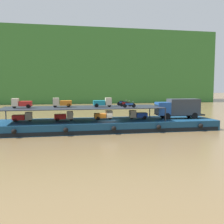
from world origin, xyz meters
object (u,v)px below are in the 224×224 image
at_px(covered_lorry, 179,108).
at_px(mini_truck_lower_fore, 138,115).
at_px(mini_truck_lower_stern, 23,117).
at_px(mini_truck_lower_mid, 104,115).
at_px(motorcycle_upper_centre, 126,104).
at_px(mini_truck_upper_stern, 22,103).
at_px(mini_truck_upper_mid, 62,103).
at_px(mini_truck_lower_aft, 64,116).
at_px(motorcycle_upper_stbd, 123,103).
at_px(motorcycle_upper_port, 129,105).
at_px(mini_truck_upper_fore, 103,102).
at_px(cargo_barge, 109,125).

bearing_deg(covered_lorry, mini_truck_lower_fore, 175.58).
bearing_deg(mini_truck_lower_stern, covered_lorry, -1.77).
bearing_deg(mini_truck_lower_mid, motorcycle_upper_centre, -9.19).
distance_m(mini_truck_upper_stern, motorcycle_upper_centre, 15.16).
xyz_separation_m(mini_truck_upper_stern, mini_truck_upper_mid, (5.61, 0.48, 0.00)).
relative_size(mini_truck_lower_aft, motorcycle_upper_centre, 1.47).
height_order(covered_lorry, mini_truck_lower_mid, covered_lorry).
relative_size(mini_truck_lower_stern, mini_truck_upper_mid, 1.01).
bearing_deg(covered_lorry, mini_truck_lower_mid, 176.11).
xyz_separation_m(mini_truck_lower_stern, motorcycle_upper_stbd, (15.16, 1.63, 1.74)).
relative_size(mini_truck_lower_mid, motorcycle_upper_port, 1.45).
relative_size(mini_truck_upper_fore, motorcycle_upper_port, 1.47).
bearing_deg(motorcycle_upper_port, mini_truck_upper_stern, 172.07).
xyz_separation_m(cargo_barge, motorcycle_upper_centre, (2.67, 0.03, 3.18)).
bearing_deg(covered_lorry, mini_truck_upper_fore, 179.42).
xyz_separation_m(mini_truck_lower_aft, motorcycle_upper_port, (9.24, -2.53, 1.74)).
height_order(mini_truck_upper_stern, mini_truck_upper_fore, same).
height_order(covered_lorry, mini_truck_upper_mid, mini_truck_upper_mid).
distance_m(cargo_barge, mini_truck_upper_stern, 12.96).
bearing_deg(covered_lorry, motorcycle_upper_stbd, 164.48).
height_order(mini_truck_lower_fore, motorcycle_upper_centre, motorcycle_upper_centre).
bearing_deg(mini_truck_lower_fore, covered_lorry, -4.42).
height_order(mini_truck_lower_mid, mini_truck_upper_fore, mini_truck_upper_fore).
relative_size(cargo_barge, mini_truck_lower_stern, 11.69).
height_order(cargo_barge, mini_truck_lower_stern, mini_truck_lower_stern).
bearing_deg(motorcycle_upper_stbd, motorcycle_upper_centre, -91.15).
relative_size(mini_truck_lower_aft, mini_truck_lower_mid, 1.01).
bearing_deg(cargo_barge, motorcycle_upper_centre, 0.55).
distance_m(mini_truck_lower_fore, mini_truck_upper_stern, 17.29).
bearing_deg(motorcycle_upper_stbd, covered_lorry, -15.52).
bearing_deg(motorcycle_upper_stbd, mini_truck_lower_fore, -43.31).
distance_m(mini_truck_lower_fore, motorcycle_upper_centre, 2.67).
relative_size(mini_truck_lower_stern, motorcycle_upper_centre, 1.46).
bearing_deg(motorcycle_upper_centre, mini_truck_lower_aft, 177.28).
bearing_deg(mini_truck_lower_mid, mini_truck_lower_stern, -179.64).
distance_m(mini_truck_lower_mid, mini_truck_upper_stern, 12.01).
relative_size(mini_truck_lower_mid, mini_truck_upper_fore, 0.99).
distance_m(mini_truck_lower_fore, mini_truck_upper_mid, 11.73).
height_order(cargo_barge, motorcycle_upper_port, motorcycle_upper_port).
bearing_deg(mini_truck_lower_mid, mini_truck_upper_mid, -179.60).
xyz_separation_m(mini_truck_lower_aft, motorcycle_upper_centre, (9.24, -0.44, 1.74)).
relative_size(covered_lorry, mini_truck_upper_stern, 2.87).
xyz_separation_m(mini_truck_lower_stern, mini_truck_lower_aft, (5.88, -0.02, 0.00)).
distance_m(mini_truck_lower_mid, mini_truck_lower_fore, 5.34).
bearing_deg(motorcycle_upper_centre, mini_truck_lower_fore, 6.72).
xyz_separation_m(mini_truck_upper_stern, motorcycle_upper_centre, (15.16, -0.02, -0.26)).
bearing_deg(mini_truck_lower_aft, cargo_barge, -4.04).
bearing_deg(mini_truck_lower_aft, mini_truck_upper_stern, -175.94).
bearing_deg(mini_truck_lower_aft, mini_truck_upper_mid, 169.77).
relative_size(cargo_barge, motorcycle_upper_stbd, 17.02).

